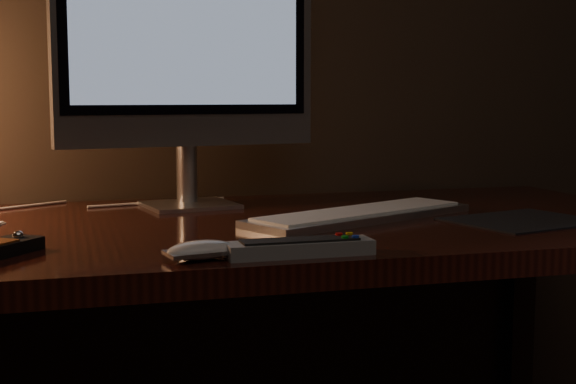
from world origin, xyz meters
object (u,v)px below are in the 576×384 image
object	(u,v)px
keyboard	(360,214)
monitor	(188,41)
mouse	(202,253)
tv_remote	(300,247)
desk	(245,283)

from	to	relation	value
keyboard	monitor	bearing A→B (deg)	113.25
monitor	keyboard	distance (m)	0.49
monitor	keyboard	bearing A→B (deg)	-52.05
mouse	tv_remote	distance (m)	0.14
mouse	tv_remote	size ratio (longest dim) A/B	0.47
monitor	tv_remote	distance (m)	0.63
keyboard	mouse	size ratio (longest dim) A/B	4.81
desk	tv_remote	world-z (taller)	tv_remote
monitor	tv_remote	xyz separation A→B (m)	(0.07, -0.54, -0.32)
mouse	monitor	bearing A→B (deg)	72.00
desk	tv_remote	distance (m)	0.42
desk	mouse	world-z (taller)	mouse
desk	keyboard	xyz separation A→B (m)	(0.20, -0.09, 0.14)
keyboard	desk	bearing A→B (deg)	129.33
monitor	tv_remote	size ratio (longest dim) A/B	2.69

